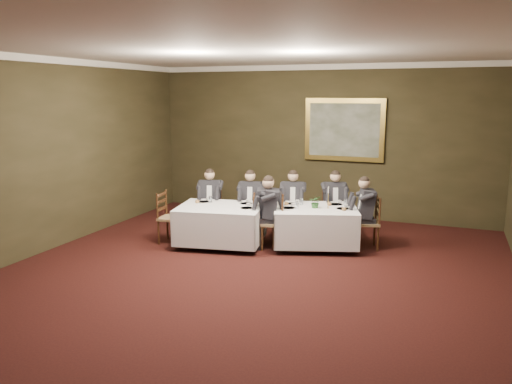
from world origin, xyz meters
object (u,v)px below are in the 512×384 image
Objects in this scene: chair_sec_backright at (251,221)px; chair_sec_endleft at (171,228)px; diner_sec_backright at (251,211)px; diner_sec_backleft at (211,209)px; diner_main_backright at (334,211)px; centerpiece at (316,201)px; chair_sec_backleft at (211,219)px; diner_main_backleft at (293,211)px; chair_main_endright at (367,233)px; table_second at (221,222)px; chair_sec_endright at (273,233)px; chair_main_backright at (333,222)px; diner_main_endleft at (264,220)px; diner_sec_endright at (272,222)px; candlestick at (328,200)px; chair_main_backleft at (293,222)px; diner_main_endright at (367,221)px; chair_main_endleft at (263,232)px; table_main at (315,224)px; painting at (344,130)px.

chair_sec_backright is 1.00× the size of chair_sec_endleft.
diner_sec_backleft is at bearing -2.08° from diner_sec_backright.
diner_main_backright is 5.43× the size of centerpiece.
diner_sec_backleft reaches higher than chair_sec_backleft.
diner_main_backleft is 1.00× the size of diner_sec_backright.
chair_sec_endleft is at bearing 87.96° from chair_main_endright.
chair_sec_backright is 4.04× the size of centerpiece.
diner_sec_backleft is at bearing 128.39° from table_second.
diner_main_backright is 1.51m from chair_sec_endright.
diner_main_endleft is at bearing 23.82° from chair_main_backright.
table_second is 0.93m from chair_sec_backleft.
diner_sec_endright is (-0.88, -1.22, 0.00)m from diner_main_backright.
diner_sec_endright is at bearing 143.40° from diner_sec_backleft.
table_second is 1.33× the size of diner_main_backleft.
candlestick is (0.08, -0.83, 0.64)m from chair_main_backright.
centerpiece is (0.64, -0.65, 0.60)m from chair_main_backleft.
chair_sec_backleft and chair_sec_endright have the same top height.
chair_sec_endleft is at bearing 82.52° from diner_sec_endright.
diner_main_backleft reaches higher than table_second.
diner_main_endleft reaches higher than chair_main_endright.
diner_main_endright is at bearing 88.45° from diner_main_endleft.
table_second is 0.83m from chair_main_endleft.
chair_main_endright is 1.79m from diner_sec_endright.
chair_sec_backright reaches higher than table_main.
painting is (1.44, 2.10, 1.76)m from chair_sec_backright.
diner_main_backright is 1.35× the size of chair_main_endright.
diner_main_backright is at bearing 178.28° from diner_sec_backleft.
chair_sec_endright reaches higher than table_second.
chair_main_endleft is at bearing 57.35° from diner_main_backleft.
chair_main_backright is at bearing 118.38° from diner_main_endleft.
painting is (-0.01, 2.47, 1.16)m from centerpiece.
diner_sec_endright is at bearing 122.77° from chair_sec_backright.
chair_sec_backleft is 1.00× the size of chair_sec_endright.
chair_sec_endright is at bearing 57.27° from chair_main_endleft.
chair_main_backright is at bearing -53.55° from diner_sec_endright.
chair_main_backright is 0.55× the size of painting.
chair_sec_endright is (-0.87, -1.22, 0.00)m from chair_main_backright.
diner_main_endright is (2.62, 0.83, 0.06)m from table_second.
diner_main_endleft reaches higher than chair_main_endleft.
chair_sec_endleft is (-2.84, -1.59, 0.00)m from chair_main_backright.
diner_main_backright is at bearing -176.87° from diner_main_backleft.
chair_main_backright is 2.36m from painting.
diner_main_endleft is 1.92m from diner_main_endright.
chair_sec_backleft is (-1.64, -0.42, -0.23)m from diner_main_backleft.
centerpiece reaches higher than chair_sec_endright.
diner_main_backleft is 1.35× the size of chair_sec_endleft.
diner_main_backleft is 0.99m from chair_sec_endright.
chair_sec_endright is at bearing 143.65° from diner_sec_backleft.
chair_main_endright and chair_sec_endright have the same top height.
table_main is 1.36× the size of diner_sec_backleft.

